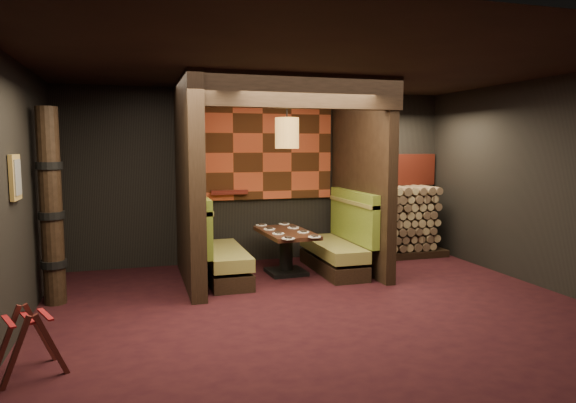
# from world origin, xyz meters

# --- Properties ---
(floor) EXTENTS (6.50, 5.50, 0.02)m
(floor) POSITION_xyz_m (0.00, 0.00, -0.01)
(floor) COLOR black
(floor) RESTS_ON ground
(ceiling) EXTENTS (6.50, 5.50, 0.02)m
(ceiling) POSITION_xyz_m (0.00, 0.00, 2.86)
(ceiling) COLOR black
(ceiling) RESTS_ON ground
(wall_back) EXTENTS (6.50, 0.02, 2.85)m
(wall_back) POSITION_xyz_m (0.00, 2.76, 1.43)
(wall_back) COLOR black
(wall_back) RESTS_ON ground
(wall_front) EXTENTS (6.50, 0.02, 2.85)m
(wall_front) POSITION_xyz_m (0.00, -2.76, 1.43)
(wall_front) COLOR black
(wall_front) RESTS_ON ground
(wall_left) EXTENTS (0.02, 5.50, 2.85)m
(wall_left) POSITION_xyz_m (-3.26, 0.00, 1.43)
(wall_left) COLOR black
(wall_left) RESTS_ON ground
(wall_right) EXTENTS (0.02, 5.50, 2.85)m
(wall_right) POSITION_xyz_m (3.26, 0.00, 1.43)
(wall_right) COLOR black
(wall_right) RESTS_ON ground
(partition_left) EXTENTS (0.20, 2.20, 2.85)m
(partition_left) POSITION_xyz_m (-1.35, 1.65, 1.43)
(partition_left) COLOR black
(partition_left) RESTS_ON floor
(partition_right) EXTENTS (0.15, 2.10, 2.85)m
(partition_right) POSITION_xyz_m (1.30, 1.70, 1.43)
(partition_right) COLOR black
(partition_right) RESTS_ON floor
(header_beam) EXTENTS (2.85, 0.18, 0.44)m
(header_beam) POSITION_xyz_m (-0.02, 0.70, 2.63)
(header_beam) COLOR black
(header_beam) RESTS_ON partition_left
(tapa_back_panel) EXTENTS (2.40, 0.06, 1.55)m
(tapa_back_panel) POSITION_xyz_m (-0.02, 2.71, 1.82)
(tapa_back_panel) COLOR #A94124
(tapa_back_panel) RESTS_ON wall_back
(tapa_side_panel) EXTENTS (0.04, 1.85, 1.45)m
(tapa_side_panel) POSITION_xyz_m (-1.23, 1.82, 1.85)
(tapa_side_panel) COLOR #A94124
(tapa_side_panel) RESTS_ON partition_left
(lacquer_shelf) EXTENTS (0.60, 0.12, 0.07)m
(lacquer_shelf) POSITION_xyz_m (-0.60, 2.65, 1.18)
(lacquer_shelf) COLOR #531914
(lacquer_shelf) RESTS_ON wall_back
(booth_bench_left) EXTENTS (0.68, 1.60, 1.14)m
(booth_bench_left) POSITION_xyz_m (-0.96, 1.65, 0.40)
(booth_bench_left) COLOR black
(booth_bench_left) RESTS_ON floor
(booth_bench_right) EXTENTS (0.68, 1.60, 1.14)m
(booth_bench_right) POSITION_xyz_m (0.93, 1.65, 0.40)
(booth_bench_right) COLOR black
(booth_bench_right) RESTS_ON floor
(dining_table) EXTENTS (0.74, 1.28, 0.66)m
(dining_table) POSITION_xyz_m (0.09, 1.71, 0.43)
(dining_table) COLOR black
(dining_table) RESTS_ON floor
(place_settings) EXTENTS (0.64, 1.48, 0.03)m
(place_settings) POSITION_xyz_m (0.09, 1.71, 0.67)
(place_settings) COLOR white
(place_settings) RESTS_ON dining_table
(pendant_lamp) EXTENTS (0.35, 0.35, 0.96)m
(pendant_lamp) POSITION_xyz_m (0.09, 1.66, 2.12)
(pendant_lamp) COLOR #A17435
(pendant_lamp) RESTS_ON ceiling
(framed_picture) EXTENTS (0.05, 0.36, 0.46)m
(framed_picture) POSITION_xyz_m (-3.22, 0.10, 1.62)
(framed_picture) COLOR olive
(framed_picture) RESTS_ON wall_left
(luggage_rack) EXTENTS (0.67, 0.58, 0.61)m
(luggage_rack) POSITION_xyz_m (-2.97, -0.97, 0.30)
(luggage_rack) COLOR #461815
(luggage_rack) RESTS_ON floor
(totem_column) EXTENTS (0.31, 0.31, 2.40)m
(totem_column) POSITION_xyz_m (-3.05, 1.10, 1.19)
(totem_column) COLOR black
(totem_column) RESTS_ON floor
(firewood_stack) EXTENTS (1.73, 0.70, 1.22)m
(firewood_stack) POSITION_xyz_m (2.29, 2.35, 0.61)
(firewood_stack) COLOR black
(firewood_stack) RESTS_ON floor
(mosaic_header) EXTENTS (1.83, 0.10, 0.56)m
(mosaic_header) POSITION_xyz_m (2.29, 2.68, 1.50)
(mosaic_header) COLOR maroon
(mosaic_header) RESTS_ON wall_back
(bay_front_post) EXTENTS (0.08, 0.08, 2.85)m
(bay_front_post) POSITION_xyz_m (1.39, 1.96, 1.43)
(bay_front_post) COLOR black
(bay_front_post) RESTS_ON floor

